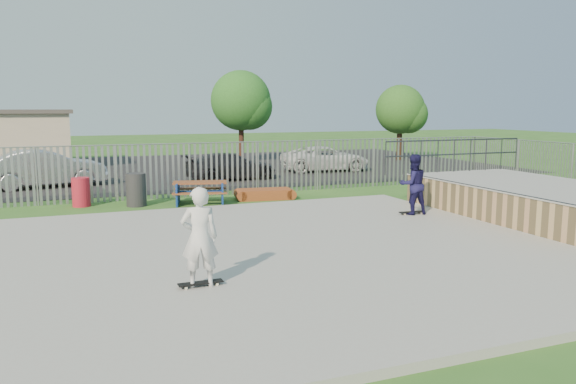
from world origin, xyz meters
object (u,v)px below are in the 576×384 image
object	(u,v)px
trash_bin_red	(81,192)
tree_right	(400,110)
car_white	(326,159)
skater_white	(200,237)
picnic_table	(200,192)
tree_mid	(241,101)
skater_navy	(413,184)
funbox	(265,194)
car_silver	(45,168)
trash_bin_grey	(136,190)
car_dark	(231,166)

from	to	relation	value
trash_bin_red	tree_right	distance (m)	22.21
car_white	skater_white	bearing A→B (deg)	155.31
trash_bin_red	car_white	world-z (taller)	car_white
picnic_table	tree_mid	world-z (taller)	tree_mid
picnic_table	skater_navy	bearing A→B (deg)	-29.58
tree_right	skater_white	bearing A→B (deg)	-129.82
funbox	car_silver	size ratio (longest dim) A/B	0.40
tree_right	skater_white	size ratio (longest dim) A/B	2.64
trash_bin_grey	tree_mid	distance (m)	15.63
car_dark	tree_mid	xyz separation A→B (m)	(2.84, 7.71, 3.07)
picnic_table	trash_bin_red	world-z (taller)	trash_bin_red
picnic_table	trash_bin_red	bearing A→B (deg)	-178.72
trash_bin_red	funbox	bearing A→B (deg)	-7.22
trash_bin_grey	skater_white	distance (m)	9.79
tree_right	skater_white	world-z (taller)	tree_right
car_white	tree_mid	world-z (taller)	tree_mid
picnic_table	car_silver	bearing A→B (deg)	143.32
car_silver	tree_mid	distance (m)	13.23
skater_white	car_dark	bearing A→B (deg)	-99.11
car_dark	skater_navy	xyz separation A→B (m)	(2.53, -10.85, 0.41)
tree_mid	tree_right	world-z (taller)	tree_mid
picnic_table	car_silver	distance (m)	8.09
picnic_table	car_dark	bearing A→B (deg)	78.95
car_dark	car_white	distance (m)	5.85
car_silver	car_dark	bearing A→B (deg)	-104.12
funbox	trash_bin_red	world-z (taller)	trash_bin_red
trash_bin_red	tree_mid	world-z (taller)	tree_mid
picnic_table	car_dark	size ratio (longest dim) A/B	0.50
car_dark	tree_right	size ratio (longest dim) A/B	0.90
trash_bin_grey	tree_mid	xyz separation A→B (m)	(7.70, 13.23, 3.15)
trash_bin_grey	skater_navy	size ratio (longest dim) A/B	0.62
tree_mid	skater_navy	bearing A→B (deg)	-90.97
skater_navy	trash_bin_red	bearing A→B (deg)	-28.64
picnic_table	trash_bin_grey	world-z (taller)	trash_bin_grey
tree_right	skater_navy	distance (m)	19.58
trash_bin_red	tree_mid	size ratio (longest dim) A/B	0.18
car_silver	tree_mid	bearing A→B (deg)	-66.62
tree_mid	trash_bin_red	bearing A→B (deg)	-126.76
skater_white	skater_navy	bearing A→B (deg)	-140.43
trash_bin_grey	car_white	bearing A→B (deg)	34.57
trash_bin_red	tree_mid	bearing A→B (deg)	53.24
trash_bin_red	car_white	distance (m)	13.88
picnic_table	tree_mid	distance (m)	15.00
picnic_table	car_white	xyz separation A→B (m)	(8.34, 7.49, 0.27)
trash_bin_red	car_white	size ratio (longest dim) A/B	0.21
picnic_table	skater_navy	world-z (taller)	skater_navy
picnic_table	skater_white	distance (m)	9.75
skater_navy	car_white	bearing A→B (deg)	-99.40
trash_bin_grey	car_silver	world-z (taller)	car_silver
car_silver	tree_right	world-z (taller)	tree_right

